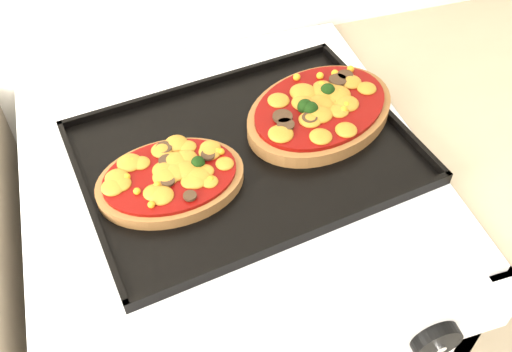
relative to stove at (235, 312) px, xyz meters
name	(u,v)px	position (x,y,z in m)	size (l,w,h in m)	color
stove	(235,312)	(0.00, 0.00, 0.00)	(0.60, 0.60, 0.91)	white
knob_right	(436,341)	(0.18, -0.33, 0.40)	(0.06, 0.06, 0.02)	black
baking_tray	(246,151)	(0.03, 0.00, 0.47)	(0.48, 0.35, 0.02)	black
pizza_left	(170,178)	(-0.09, -0.04, 0.48)	(0.21, 0.15, 0.03)	brown
pizza_right	(320,110)	(0.16, 0.03, 0.48)	(0.26, 0.18, 0.04)	brown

